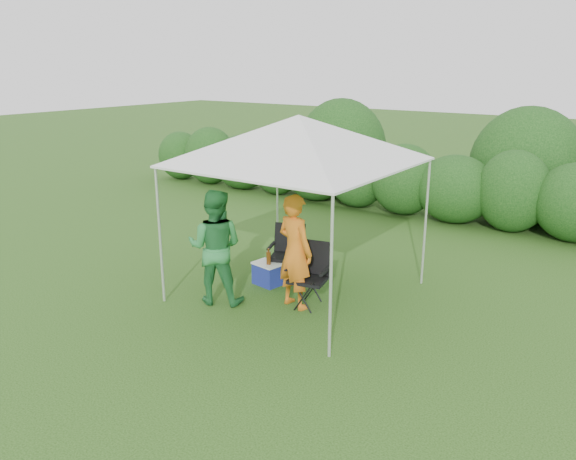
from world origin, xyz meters
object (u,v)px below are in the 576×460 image
Objects in this scene: canopy at (298,140)px; cooler at (267,274)px; chair_left at (288,249)px; woman at (215,247)px; man at (295,251)px; chair_right at (310,270)px.

cooler is (-0.59, -0.03, -2.27)m from canopy.
chair_left is 1.51m from woman.
chair_left is (-0.48, 0.40, -1.93)m from canopy.
woman is at bearing -128.54° from canopy.
woman is 1.24m from cooler.
woman is at bearing -125.01° from chair_left.
man is at bearing -18.20° from cooler.
man is 3.49× the size of cooler.
chair_right is at bearing -173.79° from woman.
canopy reaches higher than chair_right.
cooler is at bearing 154.33° from chair_right.
man reaches higher than chair_left.
woman reaches higher than man.
canopy is 2.05m from woman.
chair_left reaches higher than cooler.
cooler is (-0.11, -0.43, -0.34)m from chair_left.
chair_left is 1.87× the size of cooler.
canopy reaches higher than woman.
man is at bearing -71.29° from chair_left.
chair_left is at bearing 84.49° from cooler.
canopy reaches higher than man.
man is 1.19m from cooler.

